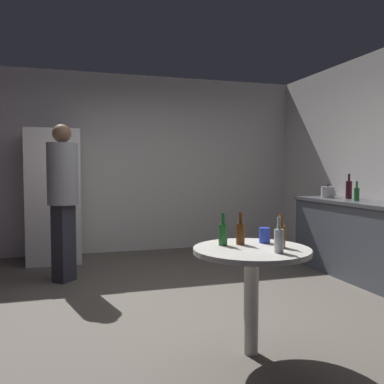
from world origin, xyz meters
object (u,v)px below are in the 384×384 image
at_px(kettle, 328,192).
at_px(beer_bottle_brown, 240,233).
at_px(wine_bottle_on_counter, 349,189).
at_px(foreground_table, 251,263).
at_px(beer_bottle_green, 223,233).
at_px(person_in_gray_shirt, 63,190).
at_px(beer_bottle_on_counter, 357,194).
at_px(beer_bottle_clear, 279,240).
at_px(plastic_cup_blue, 265,235).
at_px(beer_bottle_amber, 281,235).
at_px(refrigerator, 54,196).

xyz_separation_m(kettle, beer_bottle_brown, (-2.05, -1.89, -0.15)).
height_order(wine_bottle_on_counter, foreground_table, wine_bottle_on_counter).
height_order(foreground_table, beer_bottle_green, beer_bottle_green).
xyz_separation_m(beer_bottle_brown, person_in_gray_shirt, (-1.22, 2.14, 0.22)).
xyz_separation_m(beer_bottle_on_counter, beer_bottle_brown, (-2.04, -1.32, -0.17)).
relative_size(beer_bottle_clear, plastic_cup_blue, 2.09).
xyz_separation_m(beer_bottle_brown, plastic_cup_blue, (0.19, 0.01, -0.03)).
relative_size(beer_bottle_on_counter, person_in_gray_shirt, 0.13).
xyz_separation_m(wine_bottle_on_counter, foreground_table, (-2.15, -1.77, -0.39)).
bearing_deg(beer_bottle_amber, beer_bottle_clear, -123.03).
height_order(wine_bottle_on_counter, beer_bottle_green, wine_bottle_on_counter).
xyz_separation_m(beer_bottle_amber, beer_bottle_clear, (-0.10, -0.16, 0.00)).
distance_m(beer_bottle_amber, beer_bottle_clear, 0.19).
relative_size(foreground_table, beer_bottle_green, 3.48).
distance_m(refrigerator, wine_bottle_on_counter, 3.87).
distance_m(foreground_table, beer_bottle_amber, 0.28).
bearing_deg(kettle, wine_bottle_on_counter, -66.13).
height_order(beer_bottle_green, beer_bottle_clear, same).
distance_m(wine_bottle_on_counter, beer_bottle_on_counter, 0.34).
relative_size(beer_bottle_amber, beer_bottle_brown, 1.00).
bearing_deg(person_in_gray_shirt, beer_bottle_green, -21.96).
height_order(beer_bottle_brown, person_in_gray_shirt, person_in_gray_shirt).
bearing_deg(beer_bottle_green, foreground_table, -44.30).
height_order(refrigerator, beer_bottle_green, refrigerator).
height_order(kettle, foreground_table, kettle).
bearing_deg(plastic_cup_blue, beer_bottle_green, -179.76).
bearing_deg(person_in_gray_shirt, beer_bottle_amber, -17.14).
distance_m(wine_bottle_on_counter, beer_bottle_green, 2.82).
relative_size(wine_bottle_on_counter, beer_bottle_on_counter, 1.35).
xyz_separation_m(beer_bottle_green, beer_bottle_clear, (0.25, -0.34, 0.00)).
bearing_deg(person_in_gray_shirt, kettle, 36.60).
bearing_deg(refrigerator, wine_bottle_on_counter, -24.41).
distance_m(beer_bottle_green, beer_bottle_clear, 0.42).
height_order(wine_bottle_on_counter, person_in_gray_shirt, person_in_gray_shirt).
bearing_deg(wine_bottle_on_counter, beer_bottle_brown, -143.10).
distance_m(kettle, person_in_gray_shirt, 3.29).
distance_m(beer_bottle_on_counter, beer_bottle_clear, 2.54).
bearing_deg(beer_bottle_on_counter, beer_bottle_brown, -147.06).
distance_m(kettle, beer_bottle_clear, 2.96).
bearing_deg(beer_bottle_clear, beer_bottle_green, 126.21).
distance_m(foreground_table, beer_bottle_brown, 0.24).
relative_size(beer_bottle_on_counter, plastic_cup_blue, 2.09).
relative_size(beer_bottle_brown, beer_bottle_clear, 1.00).
bearing_deg(beer_bottle_amber, plastic_cup_blue, 98.46).
height_order(kettle, person_in_gray_shirt, person_in_gray_shirt).
bearing_deg(wine_bottle_on_counter, person_in_gray_shirt, 171.49).
bearing_deg(person_in_gray_shirt, foreground_table, -20.47).
bearing_deg(beer_bottle_amber, beer_bottle_green, 152.34).
bearing_deg(beer_bottle_brown, beer_bottle_amber, -39.17).
height_order(wine_bottle_on_counter, beer_bottle_clear, wine_bottle_on_counter).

